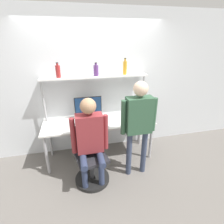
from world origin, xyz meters
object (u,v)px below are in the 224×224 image
object	(u,v)px
office_chair	(91,164)
laptop	(87,123)
person_standing	(139,119)
monitor	(88,107)
cell_phone	(102,125)
bottle_amber	(125,68)
bottle_purple	(96,70)
person_seated	(90,136)
bottle_red	(58,71)

from	to	relation	value
office_chair	laptop	bearing A→B (deg)	88.15
office_chair	person_standing	size ratio (longest dim) A/B	0.58
monitor	cell_phone	xyz separation A→B (m)	(0.20, -0.35, -0.23)
cell_phone	bottle_amber	xyz separation A→B (m)	(0.51, 0.38, 0.91)
person_standing	bottle_purple	bearing A→B (deg)	122.09
person_seated	bottle_purple	distance (m)	1.20
monitor	office_chair	xyz separation A→B (m)	(-0.08, -0.77, -0.71)
laptop	cell_phone	size ratio (longest dim) A/B	2.16
laptop	person_seated	xyz separation A→B (m)	(-0.01, -0.50, 0.02)
cell_phone	bottle_purple	xyz separation A→B (m)	(-0.03, 0.38, 0.89)
bottle_red	laptop	bearing A→B (deg)	-41.22
monitor	office_chair	bearing A→B (deg)	-95.61
person_seated	bottle_red	distance (m)	1.25
monitor	person_seated	size ratio (longest dim) A/B	0.35
monitor	cell_phone	world-z (taller)	monitor
office_chair	bottle_amber	world-z (taller)	bottle_amber
laptop	bottle_purple	world-z (taller)	bottle_purple
laptop	bottle_amber	size ratio (longest dim) A/B	1.10
laptop	bottle_red	world-z (taller)	bottle_red
person_standing	bottle_purple	size ratio (longest dim) A/B	7.04
office_chair	person_standing	world-z (taller)	person_standing
monitor	bottle_amber	size ratio (longest dim) A/B	1.72
office_chair	bottle_amber	xyz separation A→B (m)	(0.78, 0.81, 1.40)
office_chair	bottle_red	distance (m)	1.65
monitor	bottle_amber	bearing A→B (deg)	3.15
bottle_purple	person_seated	bearing A→B (deg)	-105.94
cell_phone	person_standing	xyz separation A→B (m)	(0.49, -0.44, 0.27)
cell_phone	person_standing	bearing A→B (deg)	-41.96
bottle_purple	cell_phone	bearing A→B (deg)	-86.16
person_standing	cell_phone	bearing A→B (deg)	138.04
cell_phone	person_standing	world-z (taller)	person_standing
office_chair	cell_phone	bearing A→B (deg)	56.82
person_seated	bottle_purple	xyz separation A→B (m)	(0.24, 0.86, 0.81)
bottle_amber	bottle_red	bearing A→B (deg)	180.00
person_seated	cell_phone	bearing A→B (deg)	60.12
cell_phone	person_seated	size ratio (longest dim) A/B	0.10
bottle_amber	person_seated	bearing A→B (deg)	-132.24
person_standing	monitor	bearing A→B (deg)	131.39
cell_phone	bottle_red	size ratio (longest dim) A/B	0.59
person_seated	bottle_amber	world-z (taller)	bottle_amber
cell_phone	monitor	bearing A→B (deg)	120.30
person_seated	person_standing	size ratio (longest dim) A/B	0.88
cell_phone	bottle_purple	bearing A→B (deg)	93.84
bottle_amber	person_standing	bearing A→B (deg)	-90.83
bottle_purple	bottle_red	world-z (taller)	bottle_red
monitor	laptop	size ratio (longest dim) A/B	1.56
monitor	bottle_purple	size ratio (longest dim) A/B	2.18
monitor	bottle_red	xyz separation A→B (m)	(-0.47, 0.04, 0.67)
office_chair	person_seated	world-z (taller)	person_seated
person_standing	bottle_purple	distance (m)	1.16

